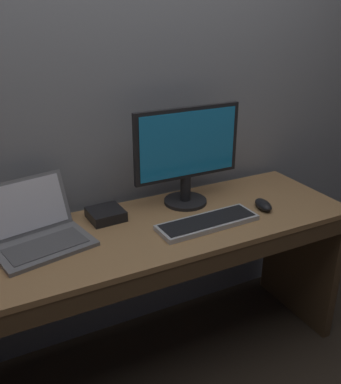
# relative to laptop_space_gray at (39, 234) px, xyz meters

# --- Properties ---
(ground_plane) EXTENTS (14.00, 14.00, 0.00)m
(ground_plane) POSITION_rel_laptop_space_gray_xyz_m (0.43, -0.07, -0.78)
(ground_plane) COLOR #382D23
(back_wall) EXTENTS (4.86, 0.04, 3.17)m
(back_wall) POSITION_rel_laptop_space_gray_xyz_m (0.43, 0.28, 0.80)
(back_wall) COLOR gray
(back_wall) RESTS_ON ground
(desk) EXTENTS (1.81, 0.57, 0.74)m
(desk) POSITION_rel_laptop_space_gray_xyz_m (0.43, -0.08, -0.26)
(desk) COLOR #A87A4C
(desk) RESTS_ON ground
(laptop_space_gray) EXTENTS (0.40, 0.37, 0.23)m
(laptop_space_gray) POSITION_rel_laptop_space_gray_xyz_m (0.00, 0.00, 0.00)
(laptop_space_gray) COLOR slate
(laptop_space_gray) RESTS_ON desk
(external_monitor) EXTENTS (0.51, 0.20, 0.45)m
(external_monitor) POSITION_rel_laptop_space_gray_xyz_m (0.69, 0.06, 0.20)
(external_monitor) COLOR black
(external_monitor) RESTS_ON desk
(wired_keyboard) EXTENTS (0.45, 0.16, 0.02)m
(wired_keyboard) POSITION_rel_laptop_space_gray_xyz_m (0.66, -0.16, -0.03)
(wired_keyboard) COLOR #BCBCC1
(wired_keyboard) RESTS_ON desk
(computer_mouse) EXTENTS (0.08, 0.13, 0.04)m
(computer_mouse) POSITION_rel_laptop_space_gray_xyz_m (0.97, -0.15, -0.02)
(computer_mouse) COLOR black
(computer_mouse) RESTS_ON desk
(external_drive_box) EXTENTS (0.15, 0.15, 0.04)m
(external_drive_box) POSITION_rel_laptop_space_gray_xyz_m (0.30, 0.08, -0.02)
(external_drive_box) COLOR black
(external_drive_box) RESTS_ON desk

